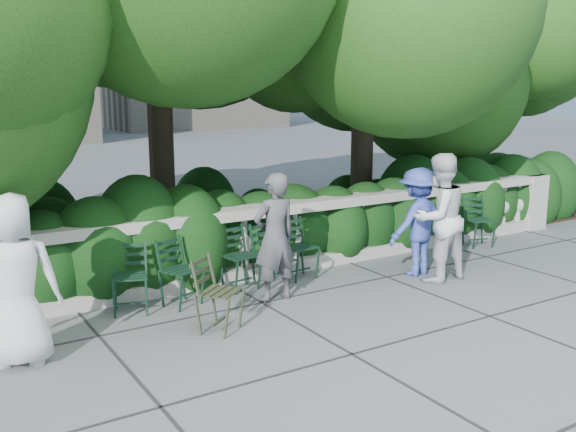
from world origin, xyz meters
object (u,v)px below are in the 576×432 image
chair_b (191,308)px  chair_d (247,292)px  person_casual_man (439,218)px  person_woman_grey (275,237)px  chair_a (131,317)px  person_businessman (15,280)px  person_older_blue (418,222)px  chair_e (279,287)px  chair_f (482,248)px  chair_weathered (232,333)px  chair_c (306,281)px

chair_b → chair_d: 0.88m
person_casual_man → person_woman_grey: bearing=-11.3°
chair_a → person_businessman: person_businessman is taller
person_older_blue → chair_e: bearing=-21.1°
chair_d → person_businessman: size_ratio=0.51×
chair_b → chair_f: same height
chair_b → person_older_blue: person_older_blue is taller
chair_d → person_woman_grey: bearing=-79.2°
chair_b → chair_e: same height
chair_weathered → person_woman_grey: person_woman_grey is taller
chair_b → chair_a: bearing=153.6°
chair_f → person_businessman: person_businessman is taller
chair_e → person_older_blue: person_older_blue is taller
chair_a → person_casual_man: size_ratio=0.48×
chair_weathered → person_woman_grey: size_ratio=0.53×
person_woman_grey → person_casual_man: person_casual_man is taller
chair_d → chair_f: 4.32m
person_casual_man → person_older_blue: size_ratio=1.15×
chair_f → chair_d: bearing=-166.7°
chair_a → chair_b: (0.71, -0.07, 0.00)m
person_woman_grey → person_older_blue: 2.25m
person_woman_grey → person_older_blue: bearing=174.3°
chair_e → chair_weathered: bearing=-150.6°
person_businessman → person_older_blue: 5.26m
chair_c → person_casual_man: size_ratio=0.48×
chair_d → person_businessman: person_businessman is taller
chair_weathered → person_casual_man: person_casual_man is taller
chair_c → chair_f: 3.41m
person_woman_grey → person_older_blue: size_ratio=1.06×
chair_a → chair_f: bearing=20.4°
chair_d → chair_weathered: size_ratio=1.00×
chair_c → person_older_blue: size_ratio=0.56×
chair_d → person_older_blue: bearing=-20.4°
chair_weathered → person_businessman: 2.26m
chair_a → person_businessman: size_ratio=0.51×
chair_f → person_casual_man: size_ratio=0.48×
chair_a → chair_weathered: same height
chair_d → person_businessman: 3.08m
chair_b → chair_c: (1.77, 0.16, 0.00)m
chair_c → person_casual_man: bearing=-35.3°
chair_e → chair_weathered: same height
chair_b → chair_f: 5.18m
chair_c → chair_f: (3.41, -0.07, 0.00)m
chair_b → chair_e: size_ratio=1.00×
chair_c → person_older_blue: person_older_blue is taller
chair_f → person_older_blue: person_older_blue is taller
chair_a → person_woman_grey: 1.93m
chair_b → chair_weathered: bearing=-106.9°
person_businessman → person_casual_man: (5.31, -0.16, 0.04)m
chair_f → chair_weathered: bearing=-153.9°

